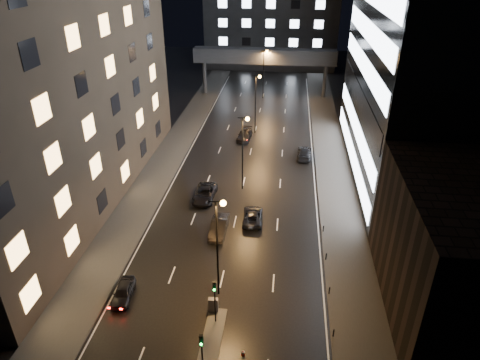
{
  "coord_description": "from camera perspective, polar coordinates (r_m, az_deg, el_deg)",
  "views": [
    {
      "loc": [
        5.43,
        -21.6,
        28.24
      ],
      "look_at": [
        0.26,
        23.0,
        4.0
      ],
      "focal_mm": 32.0,
      "sensor_mm": 36.0,
      "label": 1
    }
  ],
  "objects": [
    {
      "name": "car_toward_a",
      "position": [
        50.41,
        1.7,
        -4.81
      ],
      "size": [
        2.43,
        4.9,
        1.34
      ],
      "primitive_type": "imported",
      "rotation": [
        0.0,
        0.0,
        3.19
      ],
      "color": "black",
      "rests_on": "ground"
    },
    {
      "name": "streetlight_far",
      "position": [
        92.35,
        3.26,
        14.7
      ],
      "size": [
        1.45,
        0.5,
        10.15
      ],
      "color": "black",
      "rests_on": "ground"
    },
    {
      "name": "building_left",
      "position": [
        54.1,
        -25.76,
        16.97
      ],
      "size": [
        15.0,
        48.0,
        40.0
      ],
      "primitive_type": "cube",
      "color": "#2D2319",
      "rests_on": "ground"
    },
    {
      "name": "sidewalk_left",
      "position": [
        65.71,
        -9.9,
        2.53
      ],
      "size": [
        5.0,
        110.0,
        0.15
      ],
      "primitive_type": "cube",
      "color": "#383533",
      "rests_on": "ground"
    },
    {
      "name": "traffic_signal_far",
      "position": [
        32.9,
        -5.11,
        -21.63
      ],
      "size": [
        0.28,
        0.34,
        4.4
      ],
      "color": "black",
      "rests_on": "median_island"
    },
    {
      "name": "traffic_signal_near",
      "position": [
        36.6,
        -3.39,
        -15.1
      ],
      "size": [
        0.28,
        0.34,
        4.4
      ],
      "color": "black",
      "rests_on": "median_island"
    },
    {
      "name": "skybridge",
      "position": [
        93.89,
        3.28,
        16.08
      ],
      "size": [
        30.0,
        3.0,
        10.0
      ],
      "color": "#333335",
      "rests_on": "ground"
    },
    {
      "name": "building_right_low",
      "position": [
        40.53,
        26.67,
        -8.41
      ],
      "size": [
        10.0,
        18.0,
        12.0
      ],
      "primitive_type": "cube",
      "color": "black",
      "rests_on": "ground"
    },
    {
      "name": "bollard_row",
      "position": [
        39.8,
        12.08,
        -16.73
      ],
      "size": [
        0.12,
        25.12,
        0.9
      ],
      "color": "black",
      "rests_on": "ground"
    },
    {
      "name": "car_toward_b",
      "position": [
        66.47,
        8.58,
        3.61
      ],
      "size": [
        2.43,
        5.34,
        1.52
      ],
      "primitive_type": "imported",
      "rotation": [
        0.0,
        0.0,
        3.08
      ],
      "color": "black",
      "rests_on": "ground"
    },
    {
      "name": "ground",
      "position": [
        67.98,
        1.44,
        3.81
      ],
      "size": [
        160.0,
        160.0,
        0.0
      ],
      "primitive_type": "plane",
      "color": "black",
      "rests_on": "ground"
    },
    {
      "name": "utility_cabinet",
      "position": [
        39.08,
        -3.59,
        -16.25
      ],
      "size": [
        0.86,
        0.49,
        1.36
      ],
      "primitive_type": "cube",
      "rotation": [
        0.0,
        0.0,
        0.06
      ],
      "color": "#4E4E50",
      "rests_on": "median_island"
    },
    {
      "name": "car_away_d",
      "position": [
        72.27,
        0.62,
        6.01
      ],
      "size": [
        2.5,
        5.34,
        1.51
      ],
      "primitive_type": "imported",
      "rotation": [
        0.0,
        0.0,
        -0.08
      ],
      "color": "black",
      "rests_on": "ground"
    },
    {
      "name": "streetlight_mid_a",
      "position": [
        54.41,
        0.51,
        4.81
      ],
      "size": [
        1.45,
        0.5,
        10.15
      ],
      "color": "black",
      "rests_on": "ground"
    },
    {
      "name": "streetlight_mid_b",
      "position": [
        73.1,
        2.22,
        11.04
      ],
      "size": [
        1.45,
        0.5,
        10.15
      ],
      "color": "black",
      "rests_on": "ground"
    },
    {
      "name": "sidewalk_right",
      "position": [
        63.61,
        12.3,
        1.38
      ],
      "size": [
        5.0,
        110.0,
        0.15
      ],
      "primitive_type": "cube",
      "color": "#383533",
      "rests_on": "ground"
    },
    {
      "name": "car_away_c",
      "position": [
        54.83,
        -4.73,
        -1.8
      ],
      "size": [
        2.62,
        5.59,
        1.54
      ],
      "primitive_type": "imported",
      "rotation": [
        0.0,
        0.0,
        -0.01
      ],
      "color": "black",
      "rests_on": "ground"
    },
    {
      "name": "streetlight_near",
      "position": [
        37.1,
        -2.84,
        -7.55
      ],
      "size": [
        1.45,
        0.5,
        10.15
      ],
      "color": "black",
      "rests_on": "ground"
    },
    {
      "name": "building_far",
      "position": [
        120.75,
        4.26,
        20.8
      ],
      "size": [
        34.0,
        14.0,
        25.0
      ],
      "primitive_type": "cube",
      "color": "#333335",
      "rests_on": "ground"
    },
    {
      "name": "median_island",
      "position": [
        37.1,
        -3.94,
        -21.12
      ],
      "size": [
        1.6,
        8.0,
        0.15
      ],
      "primitive_type": "cube",
      "color": "#383533",
      "rests_on": "ground"
    },
    {
      "name": "car_away_b",
      "position": [
        48.32,
        -2.83,
        -6.26
      ],
      "size": [
        1.77,
        4.95,
        1.62
      ],
      "primitive_type": "imported",
      "rotation": [
        0.0,
        0.0,
        -0.01
      ],
      "color": "black",
      "rests_on": "ground"
    },
    {
      "name": "car_away_a",
      "position": [
        41.74,
        -15.29,
        -14.21
      ],
      "size": [
        1.97,
        4.12,
        1.36
      ],
      "primitive_type": "imported",
      "rotation": [
        0.0,
        0.0,
        0.09
      ],
      "color": "black",
      "rests_on": "ground"
    },
    {
      "name": "building_right_glass",
      "position": [
        61.1,
        27.04,
        20.16
      ],
      "size": [
        20.0,
        36.0,
        45.0
      ],
      "primitive_type": "cube",
      "color": "black",
      "rests_on": "ground"
    },
    {
      "name": "cone_a",
      "position": [
        36.3,
        0.4,
        -22.03
      ],
      "size": [
        0.37,
        0.37,
        0.53
      ],
      "primitive_type": "cone",
      "rotation": [
        0.0,
        0.0,
        -0.1
      ],
      "color": "#FF370D",
      "rests_on": "ground"
    }
  ]
}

